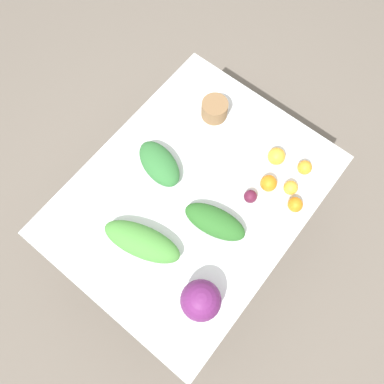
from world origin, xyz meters
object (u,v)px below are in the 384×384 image
object	(u,v)px
greens_bunch_dandelion	(142,241)
beet_root	(250,196)
greens_bunch_beet_tops	(215,222)
orange_4	(291,188)
orange_3	(295,205)
orange_0	(276,156)
orange_2	(305,167)
orange_1	(269,183)
cabbage_purple	(201,300)
greens_bunch_scallion	(159,164)
paper_bag	(215,109)

from	to	relation	value
greens_bunch_dandelion	beet_root	size ratio (longest dim) A/B	5.80
greens_bunch_beet_tops	orange_4	distance (m)	0.38
greens_bunch_dandelion	orange_3	world-z (taller)	greens_bunch_dandelion
beet_root	orange_0	size ratio (longest dim) A/B	0.73
greens_bunch_dandelion	orange_2	xyz separation A→B (m)	(0.72, -0.35, -0.02)
orange_1	orange_3	bearing A→B (deg)	-93.00
beet_root	orange_1	size ratio (longest dim) A/B	0.79
greens_bunch_dandelion	beet_root	distance (m)	0.51
cabbage_purple	orange_2	size ratio (longest dim) A/B	2.46
greens_bunch_beet_tops	orange_1	bearing A→B (deg)	-15.04
orange_4	greens_bunch_beet_tops	bearing A→B (deg)	153.69
beet_root	orange_4	size ratio (longest dim) A/B	0.92
beet_root	orange_1	xyz separation A→B (m)	(0.10, -0.03, 0.01)
greens_bunch_scallion	orange_1	world-z (taller)	greens_bunch_scallion
orange_0	orange_4	distance (m)	0.16
beet_root	greens_bunch_dandelion	bearing A→B (deg)	152.49
orange_2	orange_3	bearing A→B (deg)	-159.87
orange_4	greens_bunch_dandelion	bearing A→B (deg)	149.47
orange_2	greens_bunch_scallion	bearing A→B (deg)	127.58
greens_bunch_beet_tops	orange_3	distance (m)	0.36
cabbage_purple	orange_2	bearing A→B (deg)	-0.61
cabbage_purple	greens_bunch_dandelion	world-z (taller)	cabbage_purple
orange_2	orange_4	distance (m)	0.12
beet_root	orange_3	world-z (taller)	orange_3
orange_3	orange_1	bearing A→B (deg)	87.00
greens_bunch_beet_tops	beet_root	distance (m)	0.20
orange_1	beet_root	bearing A→B (deg)	164.19
cabbage_purple	paper_bag	xyz separation A→B (m)	(0.73, 0.49, -0.03)
paper_bag	orange_3	xyz separation A→B (m)	(-0.16, -0.57, -0.01)
orange_3	greens_bunch_scallion	bearing A→B (deg)	111.09
greens_bunch_scallion	orange_0	distance (m)	0.54
paper_bag	orange_2	world-z (taller)	paper_bag
paper_bag	beet_root	bearing A→B (deg)	-122.24
paper_bag	greens_bunch_beet_tops	xyz separation A→B (m)	(-0.44, -0.34, -0.00)
orange_0	orange_3	world-z (taller)	orange_0
orange_0	orange_2	size ratio (longest dim) A/B	1.23
greens_bunch_dandelion	orange_0	size ratio (longest dim) A/B	4.26
greens_bunch_dandelion	orange_4	xyz separation A→B (m)	(0.60, -0.35, -0.02)
beet_root	paper_bag	bearing A→B (deg)	57.76
greens_bunch_dandelion	orange_3	size ratio (longest dim) A/B	5.14
orange_1	orange_0	bearing A→B (deg)	19.89
greens_bunch_beet_tops	orange_1	size ratio (longest dim) A/B	3.71
orange_0	orange_1	xyz separation A→B (m)	(-0.13, -0.05, -0.00)
paper_bag	orange_1	xyz separation A→B (m)	(-0.15, -0.42, -0.01)
greens_bunch_dandelion	orange_0	xyz separation A→B (m)	(0.68, -0.22, -0.01)
greens_bunch_dandelion	orange_1	distance (m)	0.61
paper_bag	beet_root	xyz separation A→B (m)	(-0.25, -0.39, -0.02)
cabbage_purple	orange_1	xyz separation A→B (m)	(0.59, 0.08, -0.04)
cabbage_purple	paper_bag	world-z (taller)	cabbage_purple
greens_bunch_scallion	orange_2	world-z (taller)	greens_bunch_scallion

